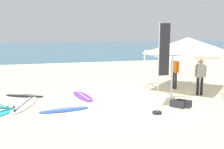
% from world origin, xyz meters
% --- Properties ---
extents(ground_plane, '(80.00, 80.00, 0.00)m').
position_xyz_m(ground_plane, '(0.00, 0.00, 0.00)').
color(ground_plane, beige).
extents(sea, '(80.00, 36.00, 0.10)m').
position_xyz_m(sea, '(0.00, 32.29, 0.05)').
color(sea, '#386B84').
rests_on(sea, ground).
extents(canopy_tent, '(3.23, 3.23, 2.75)m').
position_xyz_m(canopy_tent, '(3.01, 0.74, 2.39)').
color(canopy_tent, '#B7B7BC').
rests_on(canopy_tent, ground).
extents(surfboard_black, '(1.93, 1.27, 0.19)m').
position_xyz_m(surfboard_black, '(-4.55, 2.30, 0.04)').
color(surfboard_black, black).
rests_on(surfboard_black, ground).
extents(surfboard_white, '(1.38, 2.68, 0.19)m').
position_xyz_m(surfboard_white, '(-4.46, 0.76, 0.04)').
color(surfboard_white, white).
rests_on(surfboard_white, ground).
extents(surfboard_purple, '(1.00, 2.26, 0.19)m').
position_xyz_m(surfboard_purple, '(-1.89, 1.55, 0.04)').
color(surfboard_purple, purple).
rests_on(surfboard_purple, ground).
extents(surfboard_blue, '(2.00, 0.78, 0.19)m').
position_xyz_m(surfboard_blue, '(-2.90, -0.42, 0.04)').
color(surfboard_blue, blue).
rests_on(surfboard_blue, ground).
extents(person_grey, '(0.53, 0.31, 1.71)m').
position_xyz_m(person_grey, '(3.58, 0.46, 0.99)').
color(person_grey, black).
rests_on(person_grey, ground).
extents(person_orange, '(0.33, 0.52, 1.71)m').
position_xyz_m(person_orange, '(3.06, 2.04, 0.99)').
color(person_orange, '#2D2D33').
rests_on(person_orange, ground).
extents(banner_flag, '(0.60, 0.36, 3.40)m').
position_xyz_m(banner_flag, '(0.57, -1.68, 1.57)').
color(banner_flag, '#99999E').
rests_on(banner_flag, ground).
extents(gear_bag_near_tent, '(0.62, 0.67, 0.28)m').
position_xyz_m(gear_bag_near_tent, '(1.63, -1.10, 0.14)').
color(gear_bag_near_tent, '#232328').
rests_on(gear_bag_near_tent, ground).
extents(gear_bag_by_pole, '(0.64, 0.66, 0.28)m').
position_xyz_m(gear_bag_by_pole, '(1.88, -1.11, 0.14)').
color(gear_bag_by_pole, '#232328').
rests_on(gear_bag_by_pole, ground).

